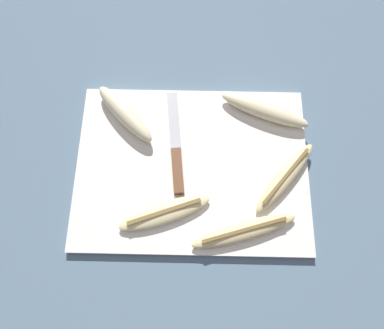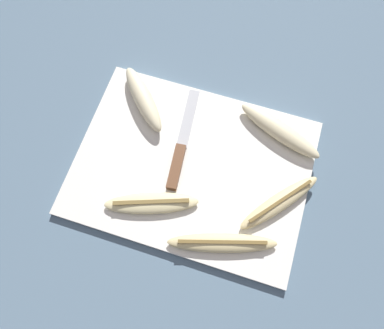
{
  "view_description": "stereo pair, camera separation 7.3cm",
  "coord_description": "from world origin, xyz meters",
  "px_view_note": "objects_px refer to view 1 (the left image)",
  "views": [
    {
      "loc": [
        0.01,
        -0.25,
        0.7
      ],
      "look_at": [
        0.0,
        0.0,
        0.02
      ],
      "focal_mm": 35.0,
      "sensor_mm": 36.0,
      "label": 1
    },
    {
      "loc": [
        0.08,
        -0.24,
        0.7
      ],
      "look_at": [
        0.0,
        0.0,
        0.02
      ],
      "focal_mm": 35.0,
      "sensor_mm": 36.0,
      "label": 2
    }
  ],
  "objects_px": {
    "banana_ripe_center": "(285,177)",
    "banana_soft_right": "(165,213)",
    "knife": "(177,160)",
    "banana_mellow_near": "(244,231)",
    "banana_bright_far": "(125,114)",
    "banana_pale_long": "(265,110)"
  },
  "relations": [
    {
      "from": "knife",
      "to": "banana_mellow_near",
      "type": "relative_size",
      "value": 1.13
    },
    {
      "from": "banana_bright_far",
      "to": "banana_soft_right",
      "type": "xyz_separation_m",
      "value": [
        0.09,
        -0.2,
        -0.01
      ]
    },
    {
      "from": "banana_pale_long",
      "to": "banana_mellow_near",
      "type": "relative_size",
      "value": 0.93
    },
    {
      "from": "banana_bright_far",
      "to": "banana_pale_long",
      "type": "relative_size",
      "value": 0.78
    },
    {
      "from": "banana_mellow_near",
      "to": "banana_soft_right",
      "type": "xyz_separation_m",
      "value": [
        -0.15,
        0.03,
        -0.0
      ]
    },
    {
      "from": "banana_mellow_near",
      "to": "banana_soft_right",
      "type": "relative_size",
      "value": 1.11
    },
    {
      "from": "banana_mellow_near",
      "to": "banana_pale_long",
      "type": "bearing_deg",
      "value": 78.99
    },
    {
      "from": "banana_bright_far",
      "to": "banana_mellow_near",
      "type": "xyz_separation_m",
      "value": [
        0.24,
        -0.23,
        -0.01
      ]
    },
    {
      "from": "banana_soft_right",
      "to": "knife",
      "type": "bearing_deg",
      "value": 79.79
    },
    {
      "from": "banana_ripe_center",
      "to": "banana_mellow_near",
      "type": "xyz_separation_m",
      "value": [
        -0.08,
        -0.11,
        -0.0
      ]
    },
    {
      "from": "banana_pale_long",
      "to": "banana_bright_far",
      "type": "bearing_deg",
      "value": -176.69
    },
    {
      "from": "banana_ripe_center",
      "to": "banana_bright_far",
      "type": "bearing_deg",
      "value": 158.27
    },
    {
      "from": "banana_ripe_center",
      "to": "banana_soft_right",
      "type": "height_order",
      "value": "banana_ripe_center"
    },
    {
      "from": "banana_bright_far",
      "to": "banana_ripe_center",
      "type": "distance_m",
      "value": 0.34
    },
    {
      "from": "banana_ripe_center",
      "to": "banana_soft_right",
      "type": "xyz_separation_m",
      "value": [
        -0.23,
        -0.07,
        -0.0
      ]
    },
    {
      "from": "banana_pale_long",
      "to": "banana_ripe_center",
      "type": "xyz_separation_m",
      "value": [
        0.03,
        -0.14,
        -0.01
      ]
    },
    {
      "from": "banana_bright_far",
      "to": "banana_pale_long",
      "type": "distance_m",
      "value": 0.28
    },
    {
      "from": "knife",
      "to": "banana_bright_far",
      "type": "bearing_deg",
      "value": 132.9
    },
    {
      "from": "banana_ripe_center",
      "to": "banana_mellow_near",
      "type": "height_order",
      "value": "same"
    },
    {
      "from": "banana_bright_far",
      "to": "banana_soft_right",
      "type": "relative_size",
      "value": 0.8
    },
    {
      "from": "banana_ripe_center",
      "to": "banana_soft_right",
      "type": "bearing_deg",
      "value": -162.07
    },
    {
      "from": "knife",
      "to": "banana_bright_far",
      "type": "relative_size",
      "value": 1.56
    }
  ]
}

